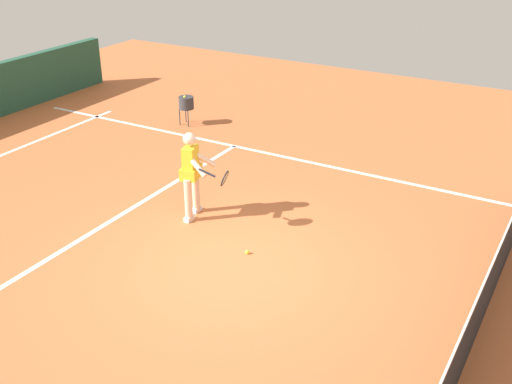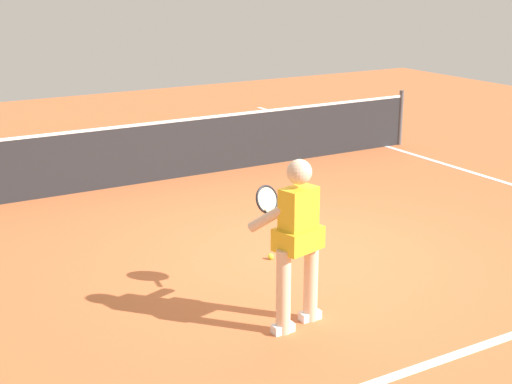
# 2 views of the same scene
# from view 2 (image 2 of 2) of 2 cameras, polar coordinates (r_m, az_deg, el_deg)

# --- Properties ---
(ground_plane) EXTENTS (23.78, 23.78, 0.00)m
(ground_plane) POSITION_cam_2_polar(r_m,az_deg,el_deg) (8.43, 3.61, -4.74)
(ground_plane) COLOR #C66638
(service_line_marking) EXTENTS (8.48, 0.10, 0.01)m
(service_line_marking) POSITION_cam_2_polar(r_m,az_deg,el_deg) (6.67, 16.23, -11.52)
(service_line_marking) COLOR white
(service_line_marking) RESTS_ON ground
(court_net) EXTENTS (9.16, 0.08, 0.99)m
(court_net) POSITION_cam_2_polar(r_m,az_deg,el_deg) (11.32, -6.59, 3.27)
(court_net) COLOR #4C4C51
(court_net) RESTS_ON ground
(tennis_player) EXTENTS (0.68, 1.06, 1.55)m
(tennis_player) POSITION_cam_2_polar(r_m,az_deg,el_deg) (6.50, 3.12, -3.43)
(tennis_player) COLOR beige
(tennis_player) RESTS_ON ground
(tennis_ball_mid) EXTENTS (0.07, 0.07, 0.07)m
(tennis_ball_mid) POSITION_cam_2_polar(r_m,az_deg,el_deg) (8.25, 1.14, -4.97)
(tennis_ball_mid) COLOR #D1E533
(tennis_ball_mid) RESTS_ON ground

